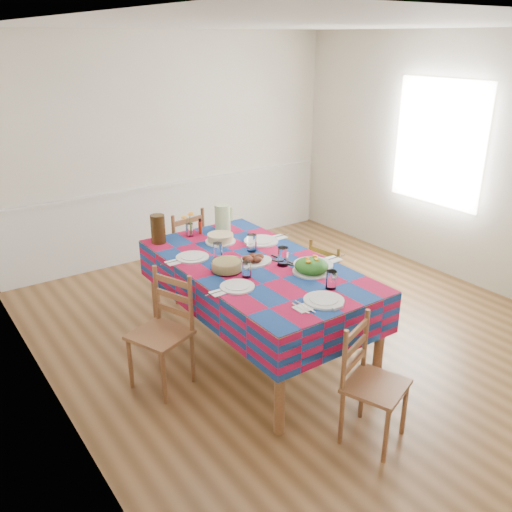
{
  "coord_description": "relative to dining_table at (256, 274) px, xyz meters",
  "views": [
    {
      "loc": [
        -2.99,
        -3.55,
        2.62
      ],
      "look_at": [
        -0.55,
        -0.06,
        0.89
      ],
      "focal_mm": 38.0,
      "sensor_mm": 36.0,
      "label": 1
    }
  ],
  "objects": [
    {
      "name": "room",
      "position": [
        0.58,
        0.11,
        0.6
      ],
      "size": [
        4.58,
        5.08,
        2.78
      ],
      "color": "brown",
      "rests_on": "ground"
    },
    {
      "name": "wainscot",
      "position": [
        0.58,
        2.59,
        -0.26
      ],
      "size": [
        4.41,
        0.06,
        0.92
      ],
      "color": "silver",
      "rests_on": "room"
    },
    {
      "name": "window_right",
      "position": [
        2.81,
        0.41,
        0.75
      ],
      "size": [
        0.0,
        1.4,
        1.4
      ],
      "primitive_type": "plane",
      "rotation": [
        0.0,
        -1.57,
        0.0
      ],
      "color": "white",
      "rests_on": "room"
    },
    {
      "name": "dining_table",
      "position": [
        0.0,
        0.0,
        0.0
      ],
      "size": [
        1.17,
        2.17,
        0.84
      ],
      "color": "brown",
      "rests_on": "room"
    },
    {
      "name": "setting_near_head",
      "position": [
        0.06,
        -0.81,
        0.13
      ],
      "size": [
        0.48,
        0.32,
        0.14
      ],
      "color": "white",
      "rests_on": "dining_table"
    },
    {
      "name": "setting_left_near",
      "position": [
        -0.33,
        -0.26,
        0.12
      ],
      "size": [
        0.49,
        0.29,
        0.13
      ],
      "rotation": [
        0.0,
        0.0,
        1.57
      ],
      "color": "white",
      "rests_on": "dining_table"
    },
    {
      "name": "setting_left_far",
      "position": [
        -0.32,
        0.36,
        0.13
      ],
      "size": [
        0.52,
        0.31,
        0.14
      ],
      "rotation": [
        0.0,
        0.0,
        1.57
      ],
      "color": "white",
      "rests_on": "dining_table"
    },
    {
      "name": "setting_right_near",
      "position": [
        0.3,
        -0.26,
        0.13
      ],
      "size": [
        0.62,
        0.36,
        0.16
      ],
      "rotation": [
        0.0,
        0.0,
        -1.57
      ],
      "color": "white",
      "rests_on": "dining_table"
    },
    {
      "name": "setting_right_far",
      "position": [
        0.27,
        0.34,
        0.13
      ],
      "size": [
        0.6,
        0.35,
        0.15
      ],
      "rotation": [
        0.0,
        0.0,
        -1.57
      ],
      "color": "white",
      "rests_on": "dining_table"
    },
    {
      "name": "meat_platter",
      "position": [
        -0.01,
        0.02,
        0.12
      ],
      "size": [
        0.34,
        0.24,
        0.07
      ],
      "color": "white",
      "rests_on": "dining_table"
    },
    {
      "name": "salad_platter",
      "position": [
        0.26,
        -0.41,
        0.14
      ],
      "size": [
        0.31,
        0.31,
        0.13
      ],
      "color": "white",
      "rests_on": "dining_table"
    },
    {
      "name": "pasta_bowl",
      "position": [
        -0.28,
        0.01,
        0.14
      ],
      "size": [
        0.25,
        0.25,
        0.09
      ],
      "color": "white",
      "rests_on": "dining_table"
    },
    {
      "name": "cake",
      "position": [
        0.03,
        0.61,
        0.13
      ],
      "size": [
        0.28,
        0.28,
        0.08
      ],
      "color": "white",
      "rests_on": "dining_table"
    },
    {
      "name": "serving_utensils",
      "position": [
        0.21,
        -0.1,
        0.1
      ],
      "size": [
        0.15,
        0.33,
        0.01
      ],
      "color": "black",
      "rests_on": "dining_table"
    },
    {
      "name": "flower_vase",
      "position": [
        -0.13,
        0.91,
        0.19
      ],
      "size": [
        0.15,
        0.12,
        0.24
      ],
      "color": "white",
      "rests_on": "dining_table"
    },
    {
      "name": "hot_sauce",
      "position": [
        -0.01,
        0.92,
        0.17
      ],
      "size": [
        0.04,
        0.04,
        0.15
      ],
      "primitive_type": "cylinder",
      "color": "#B1230E",
      "rests_on": "dining_table"
    },
    {
      "name": "green_pitcher",
      "position": [
        0.22,
        0.87,
        0.23
      ],
      "size": [
        0.15,
        0.15,
        0.26
      ],
      "primitive_type": "cylinder",
      "color": "#B6D798",
      "rests_on": "dining_table"
    },
    {
      "name": "tea_pitcher",
      "position": [
        -0.45,
        0.92,
        0.23
      ],
      "size": [
        0.13,
        0.13,
        0.27
      ],
      "primitive_type": "cylinder",
      "color": "#311F0B",
      "rests_on": "dining_table"
    },
    {
      "name": "name_card",
      "position": [
        -0.0,
        -1.0,
        0.11
      ],
      "size": [
        0.09,
        0.03,
        0.02
      ],
      "primitive_type": "cube",
      "color": "white",
      "rests_on": "dining_table"
    },
    {
      "name": "chair_near",
      "position": [
        -0.01,
        -1.38,
        -0.31
      ],
      "size": [
        0.5,
        0.49,
        0.89
      ],
      "rotation": [
        0.0,
        0.0,
        0.36
      ],
      "color": "brown",
      "rests_on": "room"
    },
    {
      "name": "chair_far",
      "position": [
        0.01,
        1.37,
        -0.27
      ],
      "size": [
        0.49,
        0.47,
        0.97
      ],
      "rotation": [
        0.0,
        0.0,
        3.29
      ],
      "color": "brown",
      "rests_on": "room"
    },
    {
      "name": "chair_left",
      "position": [
        -0.87,
        0.02,
        -0.28
      ],
      "size": [
        0.52,
        0.53,
        0.94
      ],
      "rotation": [
        0.0,
        0.0,
        -1.19
      ],
      "color": "brown",
      "rests_on": "room"
    },
    {
      "name": "chair_right",
      "position": [
        0.87,
        -0.01,
        -0.32
      ],
      "size": [
        0.42,
        0.43,
        0.86
      ],
      "rotation": [
        0.0,
        0.0,
        1.72
      ],
      "color": "brown",
      "rests_on": "room"
    }
  ]
}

